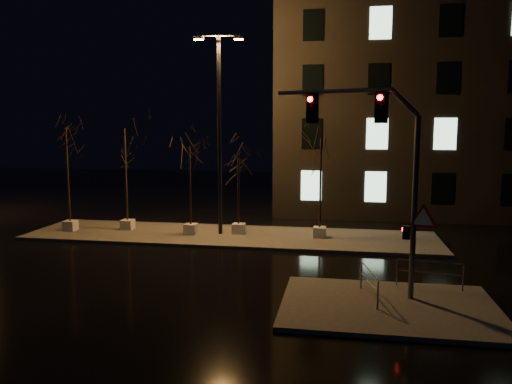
# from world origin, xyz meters

# --- Properties ---
(ground) EXTENTS (90.00, 90.00, 0.00)m
(ground) POSITION_xyz_m (0.00, 0.00, 0.00)
(ground) COLOR black
(ground) RESTS_ON ground
(median) EXTENTS (22.00, 5.00, 0.15)m
(median) POSITION_xyz_m (0.00, 6.00, 0.07)
(median) COLOR #494741
(median) RESTS_ON ground
(sidewalk_corner) EXTENTS (7.00, 5.00, 0.15)m
(sidewalk_corner) POSITION_xyz_m (7.50, -3.50, 0.07)
(sidewalk_corner) COLOR #494741
(sidewalk_corner) RESTS_ON ground
(building) EXTENTS (25.00, 12.00, 15.00)m
(building) POSITION_xyz_m (14.00, 18.00, 7.50)
(building) COLOR black
(building) RESTS_ON ground
(tree_0) EXTENTS (1.80, 1.80, 5.91)m
(tree_0) POSITION_xyz_m (-9.08, 5.59, 4.64)
(tree_0) COLOR silver
(tree_0) RESTS_ON median
(tree_1) EXTENTS (1.80, 1.80, 5.84)m
(tree_1) POSITION_xyz_m (-6.01, 6.37, 4.58)
(tree_1) COLOR silver
(tree_1) RESTS_ON median
(tree_2) EXTENTS (1.80, 1.80, 4.85)m
(tree_2) POSITION_xyz_m (-2.12, 5.83, 3.83)
(tree_2) COLOR silver
(tree_2) RESTS_ON median
(tree_3) EXTENTS (1.80, 1.80, 4.20)m
(tree_3) POSITION_xyz_m (0.42, 6.36, 3.34)
(tree_3) COLOR silver
(tree_3) RESTS_ON median
(tree_4) EXTENTS (1.80, 1.80, 5.35)m
(tree_4) POSITION_xyz_m (4.81, 6.16, 4.21)
(tree_4) COLOR silver
(tree_4) RESTS_ON median
(traffic_signal_mast) EXTENTS (5.57, 1.80, 7.08)m
(traffic_signal_mast) POSITION_xyz_m (7.19, -2.40, 4.80)
(traffic_signal_mast) COLOR #56595E
(traffic_signal_mast) RESTS_ON sidewalk_corner
(streetlight_main) EXTENTS (2.63, 0.64, 10.52)m
(streetlight_main) POSITION_xyz_m (-0.55, 6.15, 6.22)
(streetlight_main) COLOR black
(streetlight_main) RESTS_ON median
(guard_rail_a) EXTENTS (2.29, 0.38, 1.00)m
(guard_rail_a) POSITION_xyz_m (9.09, -1.50, 0.80)
(guard_rail_a) COLOR #56595E
(guard_rail_a) RESTS_ON sidewalk_corner
(guard_rail_b) EXTENTS (0.49, 2.08, 1.01)m
(guard_rail_b) POSITION_xyz_m (6.88, -2.99, 0.80)
(guard_rail_b) COLOR #56595E
(guard_rail_b) RESTS_ON sidewalk_corner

